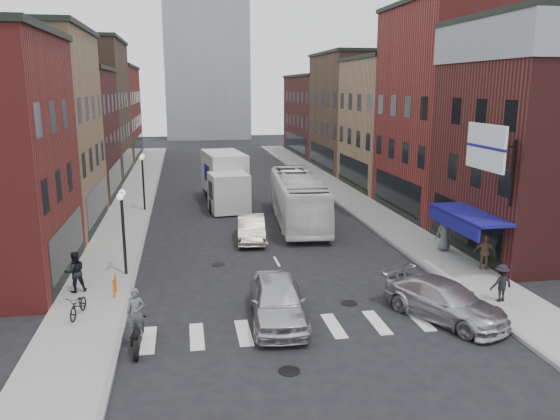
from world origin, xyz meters
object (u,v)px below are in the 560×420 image
object	(u,v)px
bike_rack	(115,286)
ped_right_c	(444,233)
sedan_left_near	(278,301)
ped_right_b	(485,252)
motorcycle_rider	(137,322)
ped_right_a	(501,283)
transit_bus	(298,199)
parked_bicycle	(78,305)
streetlamp_near	(123,217)
box_truck	(225,180)
ped_left_solo	(75,272)
streetlamp_far	(143,172)
sedan_left_far	(251,229)
billboard_sign	(487,149)
curb_car	(445,301)

from	to	relation	value
bike_rack	ped_right_c	xyz separation A→B (m)	(16.71, 3.62, 0.54)
sedan_left_near	ped_right_b	distance (m)	11.50
bike_rack	motorcycle_rider	bearing A→B (deg)	-75.40
motorcycle_rider	ped_right_a	world-z (taller)	motorcycle_rider
transit_bus	parked_bicycle	bearing A→B (deg)	-125.26
streetlamp_near	transit_bus	world-z (taller)	streetlamp_near
sedan_left_near	ped_right_a	size ratio (longest dim) A/B	3.22
streetlamp_near	box_truck	size ratio (longest dim) A/B	0.45
box_truck	ped_left_solo	world-z (taller)	box_truck
streetlamp_far	ped_right_b	bearing A→B (deg)	-43.91
streetlamp_far	parked_bicycle	world-z (taller)	streetlamp_far
bike_rack	ped_right_b	bearing A→B (deg)	1.12
bike_rack	ped_right_a	distance (m)	16.08
streetlamp_far	ped_left_solo	distance (m)	16.23
bike_rack	ped_right_a	xyz separation A→B (m)	(15.70, -3.48, 0.38)
ped_right_a	parked_bicycle	bearing A→B (deg)	-14.17
streetlamp_near	ped_right_b	bearing A→B (deg)	-7.92
ped_right_a	ped_right_b	xyz separation A→B (m)	(1.50, 3.82, 0.07)
streetlamp_far	ped_right_c	size ratio (longest dim) A/B	2.19
streetlamp_near	sedan_left_far	world-z (taller)	streetlamp_near
billboard_sign	bike_rack	world-z (taller)	billboard_sign
streetlamp_far	sedan_left_far	distance (m)	11.30
curb_car	billboard_sign	bearing A→B (deg)	19.80
streetlamp_near	sedan_left_far	distance (m)	8.62
sedan_left_far	parked_bicycle	xyz separation A→B (m)	(-7.92, -9.80, -0.14)
bike_rack	motorcycle_rider	size ratio (longest dim) A/B	0.36
sedan_left_near	ped_left_solo	world-z (taller)	ped_left_solo
parked_bicycle	ped_left_solo	distance (m)	2.79
box_truck	curb_car	world-z (taller)	box_truck
box_truck	parked_bicycle	bearing A→B (deg)	-116.63
streetlamp_near	motorcycle_rider	bearing A→B (deg)	-81.86
ped_right_c	ped_left_solo	bearing A→B (deg)	3.09
ped_right_c	motorcycle_rider	bearing A→B (deg)	23.22
parked_bicycle	streetlamp_near	bearing A→B (deg)	84.13
billboard_sign	sedan_left_far	distance (m)	13.83
billboard_sign	ped_right_c	distance (m)	6.73
transit_bus	sedan_left_near	size ratio (longest dim) A/B	2.30
sedan_left_far	billboard_sign	bearing A→B (deg)	-36.63
motorcycle_rider	sedan_left_far	bearing A→B (deg)	72.14
ped_right_b	parked_bicycle	bearing A→B (deg)	37.19
sedan_left_near	curb_car	size ratio (longest dim) A/B	0.99
ped_right_b	streetlamp_near	bearing A→B (deg)	21.98
streetlamp_near	transit_bus	xyz separation A→B (m)	(10.17, 8.89, -1.30)
curb_car	ped_right_c	xyz separation A→B (m)	(3.95, 8.03, 0.35)
sedan_left_far	curb_car	distance (m)	13.59
ped_right_b	sedan_left_near	bearing A→B (deg)	49.73
motorcycle_rider	box_truck	bearing A→B (deg)	83.60
transit_bus	ped_left_solo	xyz separation A→B (m)	(-12.05, -10.90, -0.57)
transit_bus	ped_right_b	size ratio (longest dim) A/B	6.76
motorcycle_rider	ped_right_a	size ratio (longest dim) A/B	1.42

